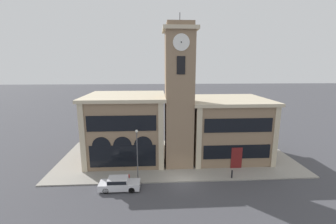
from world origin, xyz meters
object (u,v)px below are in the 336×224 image
object	(u,v)px
street_lamp	(137,148)
fire_hydrant	(129,178)
parked_car_near	(119,183)
bollard	(232,174)

from	to	relation	value
street_lamp	fire_hydrant	bearing A→B (deg)	179.38
street_lamp	parked_car_near	bearing A→B (deg)	-140.56
parked_car_near	fire_hydrant	distance (m)	1.89
bollard	fire_hydrant	xyz separation A→B (m)	(-12.72, -0.03, -0.10)
parked_car_near	bollard	bearing A→B (deg)	7.67
street_lamp	fire_hydrant	world-z (taller)	street_lamp
street_lamp	fire_hydrant	distance (m)	3.90
street_lamp	bollard	distance (m)	12.16
bollard	fire_hydrant	world-z (taller)	bollard
parked_car_near	street_lamp	world-z (taller)	street_lamp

